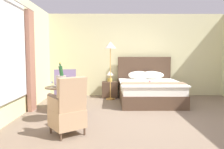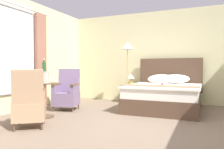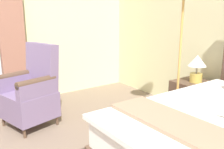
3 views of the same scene
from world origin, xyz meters
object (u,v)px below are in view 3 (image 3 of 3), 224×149
at_px(floor_lamp_brass, 184,0).
at_px(bedside_lamp, 197,65).
at_px(nightstand, 194,101).
at_px(armchair_by_window, 32,93).

bearing_deg(floor_lamp_brass, bedside_lamp, 92.75).
distance_m(nightstand, floor_lamp_brass, 1.35).
xyz_separation_m(nightstand, floor_lamp_brass, (0.02, -0.38, 1.29)).
distance_m(bedside_lamp, floor_lamp_brass, 0.89).
bearing_deg(bedside_lamp, armchair_by_window, -121.37).
bearing_deg(armchair_by_window, bedside_lamp, 58.63).
bearing_deg(bedside_lamp, floor_lamp_brass, -87.25).
height_order(bedside_lamp, armchair_by_window, armchair_by_window).
bearing_deg(nightstand, bedside_lamp, -180.00).
bearing_deg(bedside_lamp, nightstand, 0.00).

